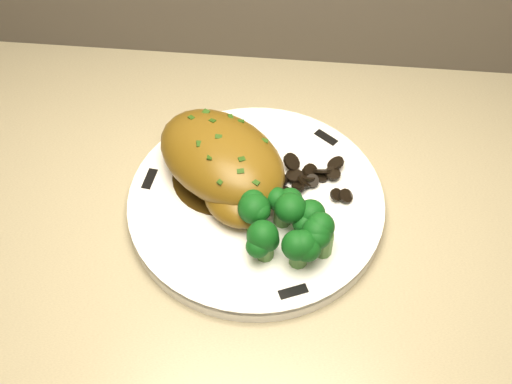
{
  "coord_description": "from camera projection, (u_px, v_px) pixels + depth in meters",
  "views": [
    {
      "loc": [
        -0.24,
        1.37,
        1.41
      ],
      "look_at": [
        -0.28,
        1.75,
        0.92
      ],
      "focal_mm": 45.0,
      "sensor_mm": 36.0,
      "label": 1
    }
  ],
  "objects": [
    {
      "name": "mushroom_pile",
      "position": [
        311.0,
        183.0,
        0.63
      ],
      "size": [
        0.07,
        0.05,
        0.02
      ],
      "color": "black",
      "rests_on": "plate"
    },
    {
      "name": "plate",
      "position": [
        256.0,
        204.0,
        0.63
      ],
      "size": [
        0.32,
        0.32,
        0.02
      ],
      "primitive_type": "cylinder",
      "rotation": [
        0.0,
        0.0,
        -0.37
      ],
      "color": "white",
      "rests_on": "counter"
    },
    {
      "name": "rim_accent_2",
      "position": [
        293.0,
        292.0,
        0.56
      ],
      "size": [
        0.03,
        0.02,
        0.0
      ],
      "primitive_type": "cube",
      "rotation": [
        0.0,
        0.0,
        6.68
      ],
      "color": "black",
      "rests_on": "plate"
    },
    {
      "name": "gravy_pool",
      "position": [
        223.0,
        176.0,
        0.64
      ],
      "size": [
        0.1,
        0.1,
        0.0
      ],
      "primitive_type": "cylinder",
      "color": "#332209",
      "rests_on": "plate"
    },
    {
      "name": "broccoli_florets",
      "position": [
        289.0,
        228.0,
        0.58
      ],
      "size": [
        0.09,
        0.07,
        0.04
      ],
      "rotation": [
        0.0,
        0.0,
        0.21
      ],
      "color": "#467431",
      "rests_on": "plate"
    },
    {
      "name": "rim_accent_1",
      "position": [
        150.0,
        179.0,
        0.64
      ],
      "size": [
        0.01,
        0.03,
        0.0
      ],
      "primitive_type": "cube",
      "rotation": [
        0.0,
        0.0,
        4.59
      ],
      "color": "black",
      "rests_on": "plate"
    },
    {
      "name": "chicken_breast",
      "position": [
        223.0,
        162.0,
        0.62
      ],
      "size": [
        0.17,
        0.17,
        0.06
      ],
      "rotation": [
        0.0,
        0.0,
        -0.68
      ],
      "color": "brown",
      "rests_on": "plate"
    },
    {
      "name": "rim_accent_0",
      "position": [
        326.0,
        138.0,
        0.67
      ],
      "size": [
        0.03,
        0.02,
        0.0
      ],
      "primitive_type": "cube",
      "rotation": [
        0.0,
        0.0,
        2.49
      ],
      "color": "black",
      "rests_on": "plate"
    }
  ]
}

